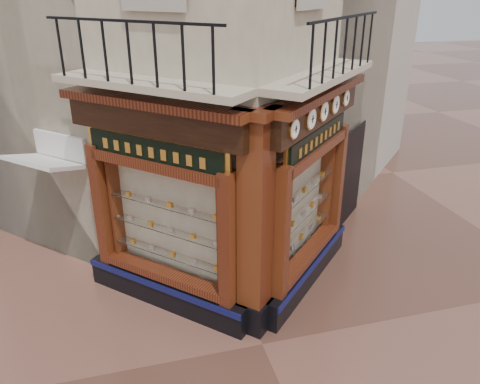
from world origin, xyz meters
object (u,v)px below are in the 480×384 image
object	(u,v)px
clock_d	(335,104)
awning	(63,271)
signboard_left	(154,151)
clock_b	(311,119)
clock_c	(323,111)
clock_e	(346,98)
clock_a	(294,129)
signboard_right	(318,138)
corner_pilaster	(255,230)

from	to	relation	value
clock_d	awning	xyz separation A→B (m)	(-5.34, 1.47, -3.62)
signboard_left	awning	bearing A→B (deg)	3.97
clock_b	clock_c	size ratio (longest dim) A/B	1.01
clock_c	clock_d	xyz separation A→B (m)	(0.42, 0.42, 0.00)
clock_b	clock_c	bearing A→B (deg)	0.00
clock_e	clock_c	bearing A→B (deg)	-180.00
clock_a	clock_d	bearing A→B (deg)	0.00
clock_a	awning	world-z (taller)	clock_a
signboard_left	signboard_right	world-z (taller)	signboard_left
clock_d	awning	bearing A→B (deg)	119.58
clock_b	signboard_left	world-z (taller)	clock_b
clock_b	signboard_right	xyz separation A→B (m)	(0.40, 0.56, -0.52)
clock_a	clock_e	distance (m)	2.45
clock_b	clock_a	bearing A→B (deg)	-180.00
clock_c	clock_d	world-z (taller)	clock_c
clock_e	signboard_left	bearing A→B (deg)	145.45
clock_e	signboard_left	size ratio (longest dim) A/B	0.15
clock_b	clock_e	xyz separation A→B (m)	(1.26, 1.26, 0.00)
clock_c	awning	distance (m)	6.40
clock_a	clock_d	distance (m)	1.84
signboard_right	clock_d	bearing A→B (deg)	-12.79
clock_a	clock_b	size ratio (longest dim) A/B	0.88
corner_pilaster	awning	world-z (taller)	corner_pilaster
signboard_left	signboard_right	bearing A→B (deg)	-135.00
clock_a	clock_c	size ratio (longest dim) A/B	0.89
corner_pilaster	clock_a	bearing A→B (deg)	-47.13
clock_a	awning	xyz separation A→B (m)	(-4.04, 2.78, -3.62)
awning	signboard_right	distance (m)	6.07
corner_pilaster	awning	distance (m)	4.83
clock_c	clock_b	bearing A→B (deg)	-180.00
clock_d	awning	size ratio (longest dim) A/B	0.26
clock_d	clock_e	distance (m)	0.61
corner_pilaster	clock_c	world-z (taller)	corner_pilaster
clock_b	clock_c	world-z (taller)	clock_b
clock_a	signboard_left	xyz separation A→B (m)	(-2.04, 1.04, -0.52)
awning	clock_b	bearing A→B (deg)	-161.98
corner_pilaster	clock_e	size ratio (longest dim) A/B	12.24
clock_c	signboard_left	size ratio (longest dim) A/B	0.17
clock_b	awning	bearing A→B (deg)	108.02
clock_c	clock_d	distance (m)	0.59
awning	signboard_right	size ratio (longest dim) A/B	0.72
awning	clock_a	bearing A→B (deg)	-169.47
clock_d	clock_a	bearing A→B (deg)	-180.00
clock_e	signboard_right	bearing A→B (deg)	174.24
clock_c	clock_e	distance (m)	1.20
clock_b	signboard_left	bearing A→B (deg)	122.47
corner_pilaster	clock_b	distance (m)	2.03
corner_pilaster	clock_c	size ratio (longest dim) A/B	10.80
clock_b	signboard_right	distance (m)	0.86
clock_d	awning	world-z (taller)	clock_d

